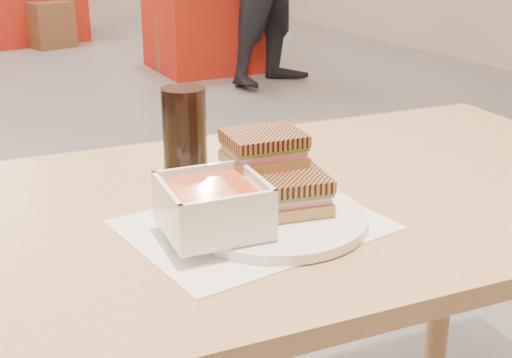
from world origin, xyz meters
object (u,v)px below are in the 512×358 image
plate (275,219)px  bg_table_1 (204,26)px  soup_bowl (213,208)px  cola_glass (185,134)px  panini_lower (285,192)px  bg_chair_2r (49,24)px  bg_chair_1r (234,31)px  main_table (302,257)px  bg_chair_1l (191,45)px

plate → bg_table_1: (1.88, 4.28, -0.42)m
soup_bowl → cola_glass: size_ratio=0.94×
panini_lower → cola_glass: cola_glass is taller
soup_bowl → bg_chair_2r: bearing=79.0°
bg_table_1 → plate: bearing=-113.7°
panini_lower → bg_chair_1r: panini_lower is taller
main_table → cola_glass: (-0.14, 0.15, 0.19)m
cola_glass → bg_chair_1l: 4.35m
panini_lower → bg_chair_1l: panini_lower is taller
plate → panini_lower: bearing=22.8°
cola_glass → bg_chair_2r: 5.79m
bg_table_1 → main_table: bearing=-113.0°
panini_lower → soup_bowl: bearing=-174.0°
main_table → plate: bearing=-140.6°
cola_glass → bg_table_1: cola_glass is taller
soup_bowl → bg_chair_2r: 6.03m
soup_bowl → bg_table_1: (1.98, 4.29, -0.46)m
bg_table_1 → bg_chair_1r: (0.49, 0.43, -0.14)m
panini_lower → bg_table_1: size_ratio=0.17×
panini_lower → bg_chair_1r: (2.35, 4.70, -0.59)m
bg_chair_1l → bg_chair_1r: bearing=39.4°
soup_bowl → bg_chair_1l: bearing=66.6°
cola_glass → bg_table_1: bearing=64.7°
cola_glass → bg_table_1: size_ratio=0.19×
plate → soup_bowl: 0.11m
plate → bg_chair_2r: 6.01m
soup_bowl → bg_chair_2r: size_ratio=0.33×
soup_bowl → bg_chair_1r: 5.35m
panini_lower → bg_chair_1r: bearing=63.5°
bg_chair_2r → bg_chair_1r: bearing=-41.7°
plate → bg_table_1: plate is taller
cola_glass → bg_chair_1r: cola_glass is taller
cola_glass → bg_chair_1l: bearing=66.1°
bg_chair_1r → main_table: bearing=-116.1°
main_table → soup_bowl: bearing=-156.4°
bg_chair_1r → plate: bearing=-116.7°
soup_bowl → bg_chair_1l: (1.81, 4.17, -0.58)m
bg_chair_1l → bg_table_1: bearing=33.7°
main_table → bg_chair_1l: bearing=68.5°
bg_table_1 → cola_glass: bearing=-115.3°
bg_chair_2r → bg_table_1: bearing=-62.5°
soup_bowl → bg_chair_1l: size_ratio=0.33×
bg_chair_1r → bg_chair_2r: 1.78m
plate → bg_chair_1l: bearing=67.7°
cola_glass → bg_chair_1r: size_ratio=0.38×
soup_bowl → panini_lower: 0.12m
soup_bowl → bg_table_1: bearing=65.2°
main_table → bg_table_1: 4.57m
soup_bowl → cola_glass: bearing=75.0°
plate → bg_chair_1l: 4.53m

